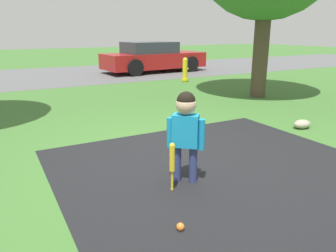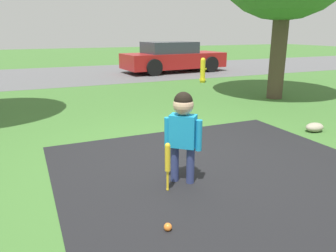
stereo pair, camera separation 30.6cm
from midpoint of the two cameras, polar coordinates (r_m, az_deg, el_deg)
name	(u,v)px [view 2 (the right image)]	position (r m, az deg, el deg)	size (l,w,h in m)	color
ground_plane	(174,154)	(4.55, 2.95, -4.88)	(60.00, 60.00, 0.00)	#3D6B2D
street_strip	(73,75)	(13.36, -15.55, 8.63)	(40.00, 6.00, 0.01)	#59595B
child	(183,125)	(3.52, 5.13, 0.14)	(0.33, 0.30, 1.03)	navy
baseball_bat	(168,160)	(3.41, 2.51, -6.00)	(0.06, 0.06, 0.54)	yellow
sports_ball	(168,227)	(2.91, 3.12, -17.23)	(0.07, 0.07, 0.07)	orange
fire_hydrant	(203,71)	(10.92, 6.89, 9.57)	(0.23, 0.20, 0.80)	yellow
parked_car	(173,58)	(13.72, 1.50, 11.82)	(4.30, 2.05, 1.21)	maroon
edging_rock	(315,127)	(6.10, 25.50, -0.21)	(0.33, 0.23, 0.15)	#9E937F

